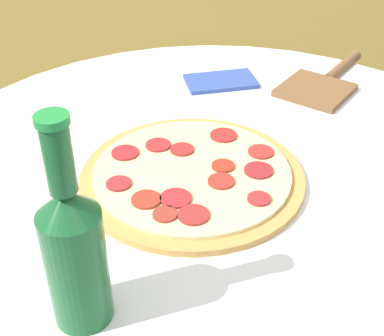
# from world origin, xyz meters

# --- Properties ---
(table) EXTENTS (1.01, 1.01, 0.71)m
(table) POSITION_xyz_m (0.00, 0.00, 0.54)
(table) COLOR silver
(table) RESTS_ON ground_plane
(pizza) EXTENTS (0.33, 0.33, 0.02)m
(pizza) POSITION_xyz_m (-0.05, -0.02, 0.71)
(pizza) COLOR #C68E47
(pizza) RESTS_ON table
(beer_bottle) EXTENTS (0.06, 0.06, 0.25)m
(beer_bottle) POSITION_xyz_m (-0.17, -0.26, 0.80)
(beer_bottle) COLOR #195628
(beer_bottle) RESTS_ON table
(pizza_paddle) EXTENTS (0.22, 0.26, 0.02)m
(pizza_paddle) POSITION_xyz_m (0.22, 0.29, 0.71)
(pizza_paddle) COLOR brown
(pizza_paddle) RESTS_ON table
(napkin) EXTENTS (0.15, 0.11, 0.01)m
(napkin) POSITION_xyz_m (0.02, 0.31, 0.71)
(napkin) COLOR #334C99
(napkin) RESTS_ON table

